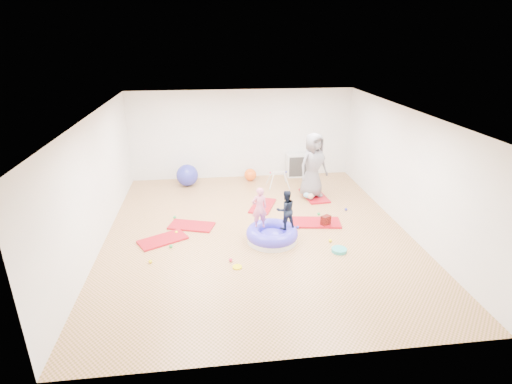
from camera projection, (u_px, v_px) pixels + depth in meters
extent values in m
cube|color=tan|center=(258.00, 232.00, 9.44)|extent=(7.00, 8.00, 0.01)
cube|color=silver|center=(258.00, 114.00, 8.41)|extent=(7.00, 8.00, 0.01)
cube|color=white|center=(242.00, 135.00, 12.62)|extent=(7.00, 0.01, 2.80)
cube|color=white|center=(296.00, 276.00, 5.24)|extent=(7.00, 0.01, 2.80)
cube|color=white|center=(96.00, 183.00, 8.53)|extent=(0.01, 8.00, 2.80)
cube|color=white|center=(406.00, 170.00, 9.32)|extent=(0.01, 8.00, 2.80)
cube|color=#B60300|center=(163.00, 240.00, 9.04)|extent=(1.19, 0.97, 0.04)
cube|color=#B60300|center=(191.00, 226.00, 9.70)|extent=(1.17, 0.83, 0.04)
cube|color=#B60300|center=(263.00, 206.00, 10.83)|extent=(0.89, 1.18, 0.04)
cube|color=#B60300|center=(316.00, 222.00, 9.86)|extent=(1.26, 0.76, 0.05)
cube|color=#B60300|center=(314.00, 196.00, 11.50)|extent=(0.68, 1.20, 0.05)
cylinder|color=silver|center=(272.00, 238.00, 9.03)|extent=(1.14, 1.14, 0.13)
torus|color=#3C33D7|center=(272.00, 233.00, 8.99)|extent=(1.18, 1.18, 0.31)
ellipsoid|color=#3C33D7|center=(272.00, 236.00, 9.01)|extent=(0.62, 0.62, 0.28)
imported|color=#D76D94|center=(259.00, 206.00, 8.83)|extent=(0.38, 0.28, 0.96)
imported|color=black|center=(286.00, 208.00, 8.80)|extent=(0.50, 0.43, 0.91)
imported|color=slate|center=(313.00, 165.00, 11.09)|extent=(1.05, 0.90, 1.83)
ellipsoid|color=#80BBD0|center=(309.00, 195.00, 11.23)|extent=(0.34, 0.22, 0.19)
sphere|color=#DAAD8D|center=(311.00, 196.00, 11.08)|extent=(0.16, 0.16, 0.16)
sphere|color=yellow|center=(150.00, 262.00, 8.14)|extent=(0.08, 0.08, 0.08)
sphere|color=green|center=(319.00, 214.00, 10.30)|extent=(0.08, 0.08, 0.08)
sphere|color=yellow|center=(176.00, 232.00, 9.34)|extent=(0.08, 0.08, 0.08)
sphere|color=#CF294E|center=(231.00, 260.00, 8.20)|extent=(0.08, 0.08, 0.08)
sphere|color=#2A2FA5|center=(298.00, 227.00, 9.59)|extent=(0.08, 0.08, 0.08)
sphere|color=green|center=(171.00, 246.00, 8.73)|extent=(0.08, 0.08, 0.08)
sphere|color=green|center=(291.00, 219.00, 9.99)|extent=(0.08, 0.08, 0.08)
sphere|color=green|center=(175.00, 217.00, 10.11)|extent=(0.08, 0.08, 0.08)
sphere|color=#2A2FA5|center=(346.00, 209.00, 10.57)|extent=(0.08, 0.08, 0.08)
sphere|color=yellow|center=(330.00, 241.00, 8.96)|extent=(0.08, 0.08, 0.08)
sphere|color=#2A2FA5|center=(187.00, 175.00, 12.22)|extent=(0.67, 0.67, 0.67)
sphere|color=orange|center=(250.00, 175.00, 12.69)|extent=(0.39, 0.39, 0.39)
cylinder|color=silver|center=(272.00, 182.00, 11.88)|extent=(0.19, 0.19, 0.50)
cylinder|color=silver|center=(270.00, 177.00, 12.27)|extent=(0.19, 0.19, 0.50)
cylinder|color=silver|center=(287.00, 181.00, 11.93)|extent=(0.19, 0.19, 0.50)
cylinder|color=silver|center=(284.00, 176.00, 12.33)|extent=(0.19, 0.19, 0.50)
cylinder|color=silver|center=(278.00, 172.00, 12.02)|extent=(0.48, 0.03, 0.03)
sphere|color=#CF294E|center=(270.00, 173.00, 12.00)|extent=(0.06, 0.06, 0.06)
sphere|color=#2A2FA5|center=(286.00, 172.00, 12.05)|extent=(0.06, 0.06, 0.06)
cube|color=silver|center=(298.00, 165.00, 13.02)|extent=(0.75, 0.37, 0.75)
cube|color=#2F2F2F|center=(299.00, 167.00, 12.85)|extent=(0.65, 0.02, 0.65)
cube|color=silver|center=(298.00, 166.00, 12.97)|extent=(0.02, 0.26, 0.66)
cube|color=silver|center=(298.00, 166.00, 12.97)|extent=(0.66, 0.26, 0.02)
cylinder|color=teal|center=(339.00, 250.00, 8.58)|extent=(0.33, 0.33, 0.07)
cube|color=maroon|center=(326.00, 221.00, 9.68)|extent=(0.27, 0.25, 0.27)
cylinder|color=yellow|center=(237.00, 267.00, 7.99)|extent=(0.19, 0.19, 0.03)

